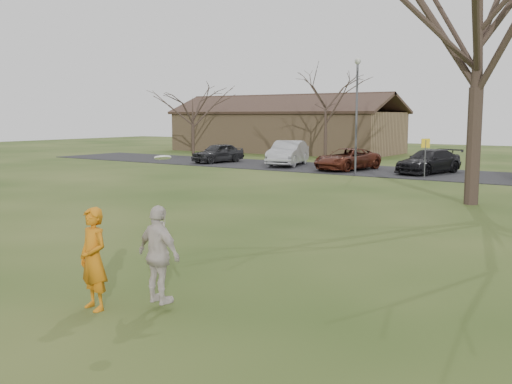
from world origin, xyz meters
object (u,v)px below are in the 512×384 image
(car_1, at_px, (288,153))
(car_0, at_px, (218,153))
(lamp_post, at_px, (357,102))
(car_2, at_px, (347,159))
(catching_play, at_px, (159,254))
(player_defender, at_px, (93,259))
(car_3, at_px, (429,161))
(building, at_px, (285,130))
(big_tree, at_px, (480,6))

(car_1, bearing_deg, car_0, 171.05)
(lamp_post, bearing_deg, car_2, 126.06)
(catching_play, bearing_deg, player_defender, -147.08)
(car_2, bearing_deg, lamp_post, -43.35)
(car_1, relative_size, car_3, 1.06)
(player_defender, xyz_separation_m, car_3, (-2.57, 25.55, -0.16))
(car_0, xyz_separation_m, building, (-2.90, 13.52, 1.23))
(car_3, xyz_separation_m, catching_play, (3.48, -24.96, 0.24))
(car_0, height_order, lamp_post, lamp_post)
(car_3, relative_size, building, 0.22)
(building, relative_size, lamp_post, 3.29)
(car_0, xyz_separation_m, catching_play, (17.79, -24.33, 0.24))
(car_3, relative_size, big_tree, 0.32)
(big_tree, bearing_deg, catching_play, -95.02)
(lamp_post, bearing_deg, catching_play, -73.32)
(car_2, xyz_separation_m, car_3, (4.65, 0.64, 0.02))
(car_3, distance_m, big_tree, 12.84)
(car_0, xyz_separation_m, car_1, (5.20, 0.64, 0.13))
(car_1, distance_m, car_3, 9.11)
(player_defender, height_order, car_0, player_defender)
(player_defender, xyz_separation_m, building, (-19.78, 38.44, 1.08))
(car_1, xyz_separation_m, big_tree, (13.90, -10.12, 6.17))
(car_2, xyz_separation_m, big_tree, (9.43, -9.47, 6.32))
(building, xyz_separation_m, big_tree, (22.00, -23.00, 5.07))
(car_1, relative_size, big_tree, 0.34)
(car_2, bearing_deg, car_3, 18.44)
(car_2, distance_m, big_tree, 14.79)
(car_0, height_order, car_1, car_1)
(catching_play, xyz_separation_m, big_tree, (1.30, 14.85, 6.06))
(car_2, xyz_separation_m, catching_play, (8.13, -24.32, 0.26))
(player_defender, xyz_separation_m, catching_play, (0.91, 0.59, 0.08))
(car_1, xyz_separation_m, building, (-8.10, 12.88, 1.10))
(car_1, bearing_deg, car_3, -15.99)
(car_0, distance_m, car_1, 5.24)
(car_1, xyz_separation_m, catching_play, (12.59, -24.97, 0.11))
(car_2, relative_size, building, 0.22)
(catching_play, height_order, big_tree, big_tree)
(player_defender, bearing_deg, car_2, 115.50)
(catching_play, relative_size, lamp_post, 0.40)
(car_0, relative_size, big_tree, 0.28)
(building, bearing_deg, player_defender, -62.77)
(player_defender, xyz_separation_m, car_0, (-16.88, 24.93, -0.16))
(car_0, relative_size, car_1, 0.81)
(car_0, bearing_deg, car_3, 12.88)
(car_3, xyz_separation_m, building, (-17.21, 12.89, 1.23))
(car_3, xyz_separation_m, big_tree, (4.79, -10.11, 6.30))
(car_2, distance_m, building, 18.51)
(car_2, relative_size, catching_play, 1.84)
(car_1, height_order, catching_play, catching_play)
(car_2, distance_m, catching_play, 25.64)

